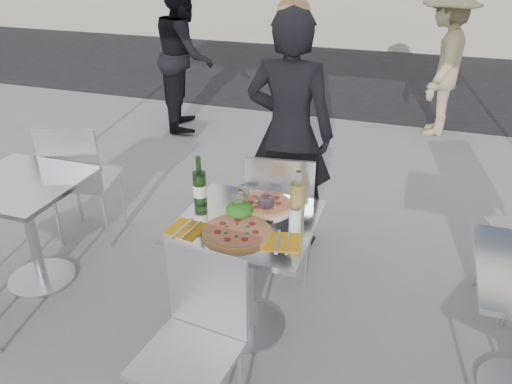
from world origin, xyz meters
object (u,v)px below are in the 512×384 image
(pizza_near, at_px, (237,232))
(napkin_left, at_px, (186,229))
(wineglass_red_b, at_px, (264,203))
(wineglass_white_a, at_px, (238,198))
(woman_diner, at_px, (289,133))
(salad_plate, at_px, (240,211))
(pedestrian_b, at_px, (443,62))
(sugar_shaker, at_px, (295,215))
(napkin_right, at_px, (281,242))
(wine_bottle, at_px, (200,187))
(wineglass_red_a, at_px, (268,203))
(main_table, at_px, (247,254))
(side_chair_lfar, at_px, (79,174))
(pizza_far, at_px, (265,204))
(carafe, at_px, (297,201))
(chair_near, at_px, (196,331))
(pedestrian_a, at_px, (185,55))
(wineglass_white_b, at_px, (243,192))
(side_table_left, at_px, (26,211))
(chair_far, at_px, (281,207))

(pizza_near, bearing_deg, napkin_left, -170.85)
(wineglass_red_b, bearing_deg, wineglass_white_a, 173.91)
(woman_diner, bearing_deg, salad_plate, 91.02)
(pedestrian_b, height_order, sugar_shaker, pedestrian_b)
(wineglass_white_a, height_order, napkin_right, wineglass_white_a)
(wine_bottle, xyz_separation_m, wineglass_red_a, (0.42, -0.05, -0.00))
(main_table, height_order, side_chair_lfar, side_chair_lfar)
(main_table, distance_m, wine_bottle, 0.46)
(pizza_far, xyz_separation_m, wineglass_red_b, (0.04, -0.15, 0.09))
(sugar_shaker, bearing_deg, carafe, 87.18)
(chair_near, relative_size, wineglass_red_b, 5.68)
(side_chair_lfar, xyz_separation_m, wine_bottle, (1.17, -0.44, 0.30))
(woman_diner, height_order, salad_plate, woman_diner)
(main_table, height_order, napkin_left, napkin_left)
(side_chair_lfar, xyz_separation_m, woman_diner, (1.43, 0.52, 0.30))
(woman_diner, bearing_deg, pedestrian_b, -108.82)
(chair_near, height_order, sugar_shaker, chair_near)
(pedestrian_a, height_order, pedestrian_b, pedestrian_a)
(pedestrian_a, bearing_deg, napkin_left, -176.11)
(side_chair_lfar, distance_m, carafe, 1.82)
(chair_near, distance_m, wineglass_white_b, 0.81)
(side_chair_lfar, xyz_separation_m, pizza_far, (1.53, -0.35, 0.20))
(side_chair_lfar, distance_m, salad_plate, 1.53)
(side_table_left, height_order, pizza_far, pizza_far)
(wine_bottle, relative_size, wineglass_red_a, 1.87)
(sugar_shaker, xyz_separation_m, napkin_left, (-0.52, -0.24, -0.05))
(chair_near, distance_m, wineglass_red_a, 0.76)
(sugar_shaker, bearing_deg, pizza_far, 149.28)
(pizza_near, bearing_deg, napkin_right, -0.79)
(side_table_left, xyz_separation_m, pizza_far, (1.54, 0.18, 0.23))
(sugar_shaker, bearing_deg, napkin_right, -95.08)
(wine_bottle, height_order, wineglass_red_b, wine_bottle)
(pizza_near, xyz_separation_m, sugar_shaker, (0.26, 0.19, 0.04))
(salad_plate, bearing_deg, side_chair_lfar, 160.69)
(pedestrian_a, distance_m, wine_bottle, 3.47)
(pizza_far, distance_m, wineglass_red_b, 0.19)
(salad_plate, bearing_deg, chair_near, -87.00)
(wine_bottle, bearing_deg, chair_far, 53.98)
(side_table_left, relative_size, pedestrian_a, 0.43)
(pedestrian_b, relative_size, salad_plate, 7.61)
(chair_far, relative_size, salad_plate, 4.22)
(pizza_far, distance_m, wineglass_white_a, 0.20)
(pizza_far, relative_size, wine_bottle, 1.10)
(wineglass_white_a, bearing_deg, napkin_right, -31.79)
(side_chair_lfar, relative_size, salad_plate, 4.35)
(wine_bottle, bearing_deg, side_chair_lfar, 159.35)
(chair_far, distance_m, carafe, 0.61)
(woman_diner, bearing_deg, wineglass_white_b, 90.59)
(pizza_near, bearing_deg, sugar_shaker, 37.25)
(sugar_shaker, bearing_deg, wineglass_red_b, -169.29)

